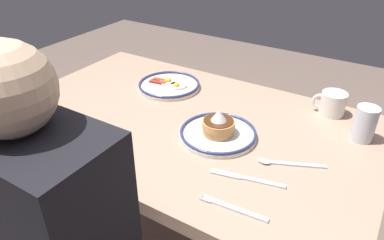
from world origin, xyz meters
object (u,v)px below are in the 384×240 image
Objects in this scene: fork_near at (233,208)px; tea_spoon at (282,163)px; plate_near_main at (169,85)px; plate_center_pancakes at (218,131)px; butter_knife at (247,178)px; drinking_glass at (364,125)px; coffee_mug at (332,103)px.

tea_spoon is at bearing -99.53° from fork_near.
plate_center_pancakes reaches higher than plate_near_main.
plate_center_pancakes reaches higher than fork_near.
plate_center_pancakes is 1.20× the size of butter_knife.
tea_spoon is at bearing 172.64° from plate_center_pancakes.
plate_near_main is 0.42m from plate_center_pancakes.
tea_spoon reaches higher than butter_knife.
plate_center_pancakes reaches higher than tea_spoon.
fork_near is 0.98× the size of tea_spoon.
plate_near_main is 2.19× the size of drinking_glass.
plate_center_pancakes is at bearing 30.21° from drinking_glass.
drinking_glass is 0.63× the size of tea_spoon.
butter_knife is at bearing 78.19° from coffee_mug.
coffee_mug is 1.02× the size of drinking_glass.
drinking_glass reaches higher than fork_near.
butter_knife is (0.11, 0.51, -0.04)m from coffee_mug.
plate_center_pancakes reaches higher than butter_knife.
butter_knife is at bearing -81.98° from fork_near.
drinking_glass is at bearing 136.82° from coffee_mug.
plate_center_pancakes is 2.17× the size of drinking_glass.
coffee_mug is 0.65m from fork_near.
tea_spoon reaches higher than fork_near.
drinking_glass is 0.46m from butter_knife.
plate_near_main is 1.01× the size of plate_center_pancakes.
plate_center_pancakes is 1.36× the size of tea_spoon.
plate_near_main is 0.75m from fork_near.
fork_near is at bearing 80.47° from tea_spoon.
tea_spoon is at bearing 156.67° from plate_near_main.
fork_near is at bearing 137.65° from plate_near_main.
fork_near is (0.22, 0.52, -0.05)m from drinking_glass.
tea_spoon is at bearing 83.08° from coffee_mug.
plate_center_pancakes is at bearing -40.49° from butter_knife.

